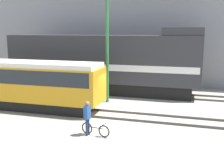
% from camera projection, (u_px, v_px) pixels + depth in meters
% --- Properties ---
extents(ground_plane, '(120.00, 120.00, 0.00)m').
position_uv_depth(ground_plane, '(123.00, 112.00, 18.23)').
color(ground_plane, '#9E998C').
extents(track_near, '(60.00, 1.50, 0.14)m').
position_uv_depth(track_near, '(119.00, 115.00, 17.27)').
color(track_near, '#47423D').
rests_on(track_near, ground).
extents(track_far, '(60.00, 1.51, 0.14)m').
position_uv_depth(track_far, '(139.00, 93.00, 23.19)').
color(track_far, '#47423D').
rests_on(track_far, ground).
extents(building_backdrop, '(46.58, 6.00, 11.11)m').
position_uv_depth(building_backdrop, '(153.00, 27.00, 28.72)').
color(building_backdrop, gray).
rests_on(building_backdrop, ground).
extents(freight_locomotive, '(16.20, 3.04, 5.42)m').
position_uv_depth(freight_locomotive, '(103.00, 63.00, 23.60)').
color(freight_locomotive, black).
rests_on(freight_locomotive, ground).
extents(streetcar, '(12.31, 2.54, 3.19)m').
position_uv_depth(streetcar, '(14.00, 81.00, 19.00)').
color(streetcar, black).
rests_on(streetcar, ground).
extents(bicycle, '(1.59, 0.50, 0.68)m').
position_uv_depth(bicycle, '(95.00, 130.00, 14.04)').
color(bicycle, black).
rests_on(bicycle, ground).
extents(person, '(0.29, 0.40, 1.77)m').
position_uv_depth(person, '(87.00, 115.00, 13.94)').
color(person, '#232D4C').
rests_on(person, ground).
extents(utility_pole_left, '(0.22, 0.22, 9.10)m').
position_uv_depth(utility_pole_left, '(107.00, 40.00, 19.87)').
color(utility_pole_left, '#2D7238').
rests_on(utility_pole_left, ground).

